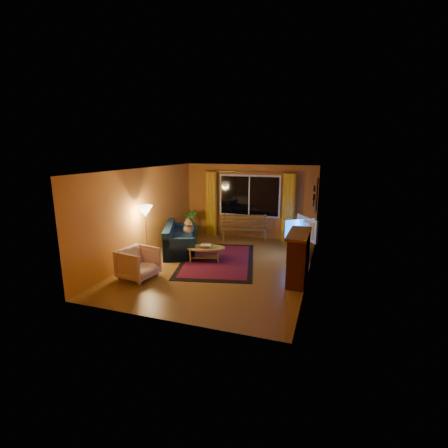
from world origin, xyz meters
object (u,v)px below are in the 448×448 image
(sofa, at_px, (181,238))
(tv_console, at_px, (302,248))
(coffee_table, at_px, (205,254))
(armchair, at_px, (138,262))
(floor_lamp, at_px, (146,234))
(bench, at_px, (244,235))

(sofa, bearing_deg, tv_console, -11.37)
(coffee_table, bearing_deg, armchair, -122.35)
(sofa, distance_m, armchair, 2.21)
(sofa, relative_size, floor_lamp, 1.30)
(bench, relative_size, floor_lamp, 0.97)
(sofa, bearing_deg, armchair, -113.53)
(armchair, distance_m, tv_console, 4.57)
(armchair, bearing_deg, tv_console, -40.03)
(armchair, relative_size, floor_lamp, 0.52)
(armchair, height_order, coffee_table, armchair)
(floor_lamp, bearing_deg, armchair, -68.42)
(floor_lamp, distance_m, coffee_table, 1.67)
(floor_lamp, relative_size, tv_console, 1.32)
(bench, distance_m, floor_lamp, 3.43)
(bench, height_order, coffee_table, bench)
(bench, bearing_deg, coffee_table, -115.96)
(armchair, relative_size, coffee_table, 0.74)
(bench, distance_m, sofa, 2.23)
(bench, bearing_deg, floor_lamp, -138.51)
(sofa, distance_m, tv_console, 3.56)
(bench, xyz_separation_m, sofa, (-1.52, -1.62, 0.18))
(bench, bearing_deg, tv_console, -37.64)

